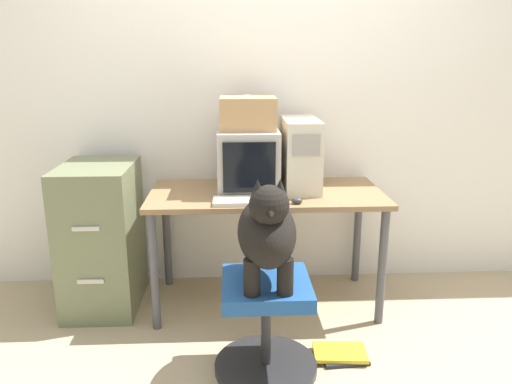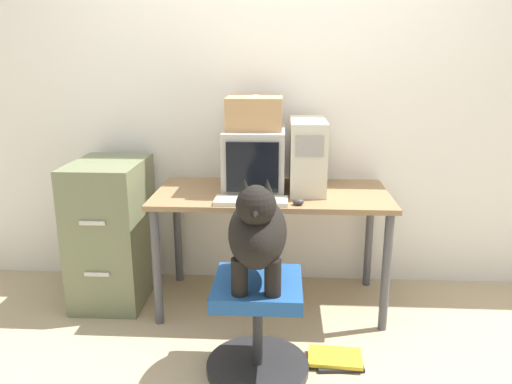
{
  "view_description": "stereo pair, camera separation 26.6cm",
  "coord_description": "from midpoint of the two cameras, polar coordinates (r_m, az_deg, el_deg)",
  "views": [
    {
      "loc": [
        -0.2,
        -2.55,
        1.52
      ],
      "look_at": [
        -0.08,
        0.02,
        0.82
      ],
      "focal_mm": 35.0,
      "sensor_mm": 36.0,
      "label": 1
    },
    {
      "loc": [
        0.06,
        -2.55,
        1.52
      ],
      "look_at": [
        -0.08,
        0.02,
        0.82
      ],
      "focal_mm": 35.0,
      "sensor_mm": 36.0,
      "label": 2
    }
  ],
  "objects": [
    {
      "name": "pc_tower",
      "position": [
        3.03,
        8.42,
        4.17
      ],
      "size": [
        0.21,
        0.46,
        0.43
      ],
      "color": "beige",
      "rests_on": "desk"
    },
    {
      "name": "ground_plane",
      "position": [
        2.97,
        4.19,
        -15.53
      ],
      "size": [
        12.0,
        12.0,
        0.0
      ],
      "primitive_type": "plane",
      "color": "tan"
    },
    {
      "name": "dog",
      "position": [
        2.28,
        3.52,
        -4.44
      ],
      "size": [
        0.27,
        0.5,
        0.53
      ],
      "color": "black",
      "rests_on": "office_chair"
    },
    {
      "name": "wall_back",
      "position": [
        3.3,
        4.43,
        11.44
      ],
      "size": [
        8.0,
        0.05,
        2.6
      ],
      "color": "white",
      "rests_on": "ground_plane"
    },
    {
      "name": "keyboard",
      "position": [
        2.76,
        2.21,
        -1.03
      ],
      "size": [
        0.41,
        0.16,
        0.03
      ],
      "color": "beige",
      "rests_on": "desk"
    },
    {
      "name": "computer_mouse",
      "position": [
        2.74,
        7.62,
        -1.18
      ],
      "size": [
        0.06,
        0.05,
        0.04
      ],
      "color": "#333333",
      "rests_on": "desk"
    },
    {
      "name": "filing_cabinet",
      "position": [
        3.25,
        -13.9,
        -4.43
      ],
      "size": [
        0.42,
        0.6,
        0.9
      ],
      "color": "#6B7251",
      "rests_on": "ground_plane"
    },
    {
      "name": "book_stack_floor",
      "position": [
        2.74,
        12.13,
        -18.31
      ],
      "size": [
        0.28,
        0.2,
        0.04
      ],
      "color": "#262628",
      "rests_on": "ground_plane"
    },
    {
      "name": "office_chair",
      "position": [
        2.52,
        3.33,
        -14.99
      ],
      "size": [
        0.51,
        0.51,
        0.49
      ],
      "color": "#262628",
      "rests_on": "ground_plane"
    },
    {
      "name": "crt_monitor",
      "position": [
        3.03,
        2.37,
        3.74
      ],
      "size": [
        0.36,
        0.47,
        0.37
      ],
      "color": "#B7B2A8",
      "rests_on": "desk"
    },
    {
      "name": "desk",
      "position": [
        3.02,
        4.33,
        -1.6
      ],
      "size": [
        1.4,
        0.68,
        0.73
      ],
      "color": "olive",
      "rests_on": "ground_plane"
    },
    {
      "name": "cardboard_box",
      "position": [
        2.99,
        2.43,
        9.01
      ],
      "size": [
        0.33,
        0.32,
        0.19
      ],
      "color": "tan",
      "rests_on": "crt_monitor"
    }
  ]
}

